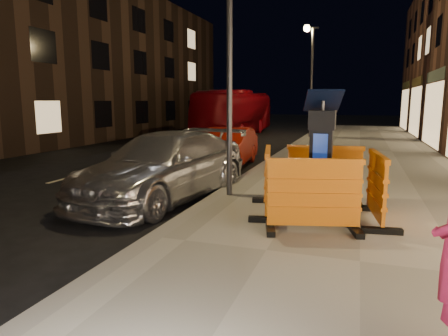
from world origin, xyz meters
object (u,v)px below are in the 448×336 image
(barrier_back, at_px, (324,175))
(barrier_kerbside, at_px, (267,181))
(barrier_front, at_px, (314,196))
(parking_kiosk, at_px, (321,158))
(car_red, at_px, (227,166))
(car_silver, at_px, (165,198))
(barrier_bldgside, at_px, (376,188))
(bus_doubledecker, at_px, (236,135))

(barrier_back, bearing_deg, barrier_kerbside, -141.74)
(barrier_front, distance_m, barrier_back, 1.90)
(parking_kiosk, distance_m, barrier_back, 1.06)
(barrier_front, distance_m, car_red, 7.47)
(barrier_front, relative_size, barrier_kerbside, 1.00)
(barrier_back, xyz_separation_m, car_silver, (-3.51, -0.10, -0.74))
(parking_kiosk, bearing_deg, barrier_kerbside, 170.26)
(barrier_bldgside, bearing_deg, car_silver, 71.43)
(barrier_bldgside, bearing_deg, barrier_kerbside, 82.26)
(parking_kiosk, bearing_deg, barrier_back, 80.26)
(car_silver, bearing_deg, barrier_kerbside, -9.88)
(barrier_front, distance_m, bus_doubledecker, 19.86)
(barrier_back, relative_size, bus_doubledecker, 0.15)
(parking_kiosk, height_order, barrier_bldgside, parking_kiosk)
(barrier_kerbside, bearing_deg, bus_doubledecker, 6.95)
(barrier_bldgside, distance_m, car_silver, 4.61)
(barrier_kerbside, bearing_deg, car_silver, 59.84)
(barrier_front, bearing_deg, car_silver, 138.09)
(barrier_bldgside, bearing_deg, parking_kiosk, 82.26)
(parking_kiosk, xyz_separation_m, car_silver, (-3.51, 0.85, -1.21))
(parking_kiosk, relative_size, barrier_kerbside, 1.40)
(barrier_back, distance_m, bus_doubledecker, 18.09)
(parking_kiosk, distance_m, car_silver, 3.81)
(parking_kiosk, relative_size, barrier_bldgside, 1.40)
(barrier_back, distance_m, barrier_kerbside, 1.34)
(car_silver, height_order, car_red, car_silver)
(barrier_front, height_order, car_red, barrier_front)
(parking_kiosk, height_order, bus_doubledecker, parking_kiosk)
(barrier_back, height_order, bus_doubledecker, bus_doubledecker)
(barrier_front, height_order, barrier_bldgside, same)
(barrier_kerbside, bearing_deg, barrier_front, -146.74)
(barrier_front, bearing_deg, car_red, 103.87)
(parking_kiosk, xyz_separation_m, barrier_back, (0.00, 0.95, -0.47))
(parking_kiosk, bearing_deg, car_silver, 156.60)
(car_red, bearing_deg, barrier_front, -64.92)
(barrier_kerbside, height_order, barrier_bldgside, same)
(parking_kiosk, distance_m, barrier_kerbside, 1.06)
(barrier_kerbside, height_order, bus_doubledecker, bus_doubledecker)
(barrier_front, xyz_separation_m, barrier_back, (0.00, 1.90, 0.00))
(barrier_back, height_order, car_silver, barrier_back)
(barrier_front, xyz_separation_m, car_red, (-3.56, 6.52, -0.74))
(car_red, bearing_deg, barrier_bldgside, -54.56)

